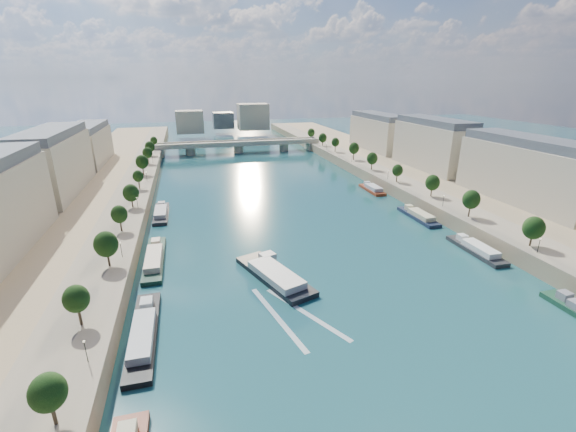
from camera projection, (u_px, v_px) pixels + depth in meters
ground at (290, 219)px, 140.09m from camera, size 700.00×700.00×0.00m
quay_left at (71, 231)px, 122.02m from camera, size 44.00×520.00×5.00m
quay_right at (461, 197)px, 156.48m from camera, size 44.00×520.00×5.00m
pave_left at (120, 219)px, 124.74m from camera, size 14.00×520.00×0.10m
pave_right at (429, 194)px, 152.02m from camera, size 14.00×520.00×0.10m
trees_left at (125, 201)px, 125.21m from camera, size 4.80×268.80×8.26m
trees_right at (412, 175)px, 158.81m from camera, size 4.80×268.80×8.26m
lamps_left at (130, 221)px, 115.80m from camera, size 0.36×200.36×4.28m
lamps_right at (413, 185)px, 154.57m from camera, size 0.36×200.36×4.28m
buildings_left at (28, 182)px, 125.10m from camera, size 16.00×226.00×23.20m
buildings_right at (473, 156)px, 165.78m from camera, size 16.00×226.00×23.20m
skyline at (228, 119)px, 335.66m from camera, size 79.00×42.00×22.00m
bridge at (238, 145)px, 262.02m from camera, size 112.00×12.00×8.15m
tour_barge at (274, 275)px, 97.89m from camera, size 16.52×28.32×3.75m
wake at (292, 315)px, 83.11m from camera, size 16.20×25.63×0.04m
moored_barges_left at (146, 319)px, 80.40m from camera, size 5.00×162.64×3.60m
moored_barges_right at (492, 259)px, 106.97m from camera, size 5.00×160.64×3.60m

